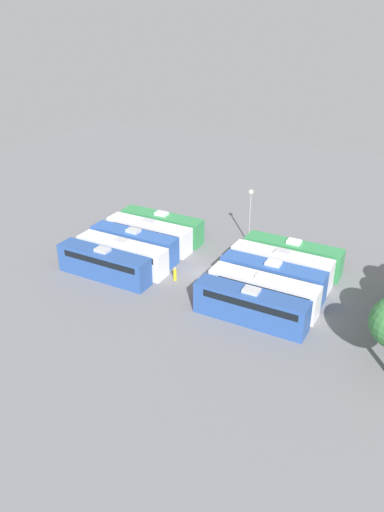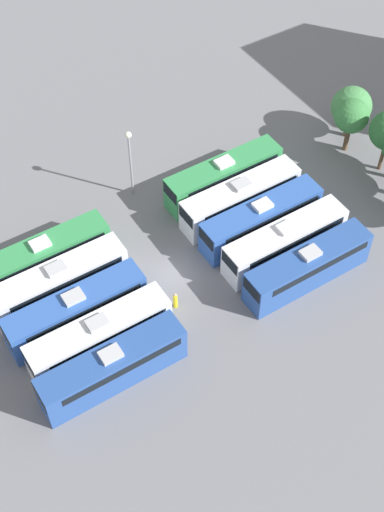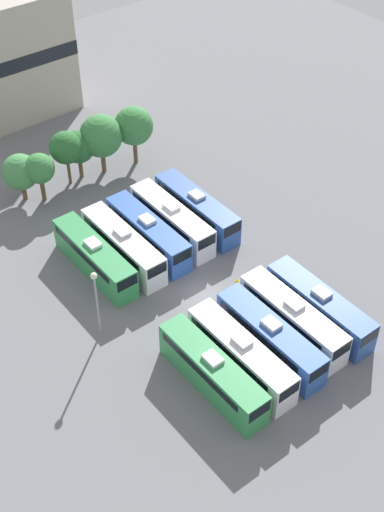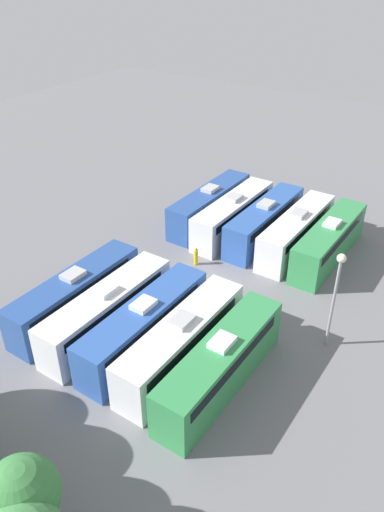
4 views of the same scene
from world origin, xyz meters
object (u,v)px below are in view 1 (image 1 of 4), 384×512
Objects in this scene: bus_8 at (264,291)px; light_pole at (250,207)px; bus_1 at (149,234)px; bus_9 at (251,305)px; bus_0 at (162,225)px; worker_person at (175,274)px; bus_2 at (134,243)px; bus_6 at (282,265)px; bus_3 at (122,254)px; bus_7 at (273,277)px; bus_5 at (293,255)px; bus_4 at (104,263)px.

bus_8 is 1.56× the size of light_pole.
bus_8 is at bearing 28.53° from light_pole.
bus_1 and bus_9 have the same top height.
bus_0 is 11.67m from worker_person.
bus_1 is 1.00× the size of bus_9.
bus_1 is 13.35m from light_pole.
bus_0 reaches higher than worker_person.
bus_2 and bus_6 have the same top height.
bus_3 is 17.40m from light_pole.
bus_3 is 1.56× the size of light_pole.
bus_1 is 19.15m from bus_8.
bus_9 is at bearing 70.95° from bus_2.
bus_7 is at bearing 100.54° from bus_3.
bus_1 is 1.00× the size of bus_2.
bus_2 is 6.90× the size of worker_person.
bus_9 is (12.57, 17.97, 0.00)m from bus_0.
bus_5 is 1.00× the size of bus_8.
bus_7 is (6.19, 17.85, 0.00)m from bus_0.
bus_5 is 6.19m from bus_7.
bus_5 reaches higher than worker_person.
bus_2 is 1.56× the size of light_pole.
light_pole reaches higher than bus_8.
worker_person is at bearing 114.15° from bus_4.
bus_6 is at bearing 109.86° from bus_3.
bus_0 and bus_3 have the same top height.
bus_0 is 1.56× the size of light_pole.
bus_1 and bus_8 have the same top height.
bus_7 is at bearing 105.19° from worker_person.
light_pole reaches higher than bus_5.
bus_2 and bus_3 have the same top height.
light_pole reaches higher than worker_person.
bus_3 and bus_9 have the same top height.
bus_1 is 1.56× the size of light_pole.
light_pole is (-13.19, 3.46, 4.27)m from worker_person.
light_pole reaches higher than bus_4.
bus_3 is at bearing 3.23° from bus_1.
bus_2 is at bearing -99.49° from bus_8.
worker_person is at bearing -14.68° from light_pole.
bus_1 is at bearing -99.84° from bus_7.
bus_9 is at bearing 1.16° from bus_6.
bus_6 is (0.06, 17.81, 0.00)m from bus_1.
bus_3 is 1.00× the size of bus_8.
worker_person is (2.87, -10.58, -1.07)m from bus_7.
bus_0 is at bearing 179.38° from bus_1.
worker_person is at bearing 69.67° from bus_2.
bus_4 is 19.01m from bus_7.
bus_4 is at bearing -0.56° from bus_1.
bus_4 is at bearing -62.72° from bus_6.
bus_0 is at bearing -100.02° from bus_6.
bus_5 is at bearing 177.86° from bus_7.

